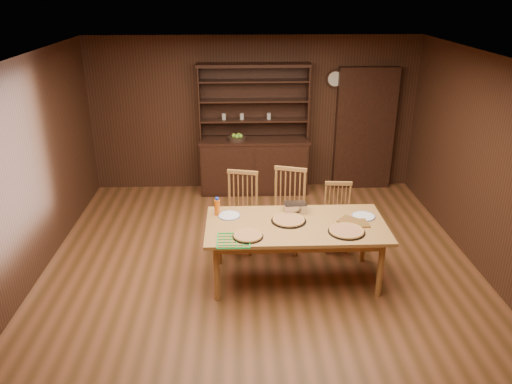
{
  "coord_description": "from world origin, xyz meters",
  "views": [
    {
      "loc": [
        -0.26,
        -5.31,
        3.35
      ],
      "look_at": [
        -0.05,
        0.4,
        0.96
      ],
      "focal_mm": 35.0,
      "sensor_mm": 36.0,
      "label": 1
    }
  ],
  "objects_px": {
    "china_hutch": "(254,158)",
    "chair_center": "(288,206)",
    "juice_bottle": "(217,207)",
    "dining_table": "(296,229)",
    "chair_left": "(241,208)",
    "chair_right": "(337,214)"
  },
  "relations": [
    {
      "from": "chair_center",
      "to": "juice_bottle",
      "type": "xyz_separation_m",
      "value": [
        -0.92,
        -0.56,
        0.26
      ]
    },
    {
      "from": "dining_table",
      "to": "chair_center",
      "type": "bearing_deg",
      "value": 90.49
    },
    {
      "from": "dining_table",
      "to": "chair_left",
      "type": "xyz_separation_m",
      "value": [
        -0.63,
        0.86,
        -0.11
      ]
    },
    {
      "from": "dining_table",
      "to": "chair_right",
      "type": "height_order",
      "value": "chair_right"
    },
    {
      "from": "dining_table",
      "to": "chair_left",
      "type": "bearing_deg",
      "value": 126.3
    },
    {
      "from": "dining_table",
      "to": "chair_center",
      "type": "relative_size",
      "value": 1.9
    },
    {
      "from": "dining_table",
      "to": "chair_center",
      "type": "distance_m",
      "value": 0.85
    },
    {
      "from": "chair_left",
      "to": "chair_center",
      "type": "height_order",
      "value": "chair_center"
    },
    {
      "from": "china_hutch",
      "to": "chair_center",
      "type": "relative_size",
      "value": 1.95
    },
    {
      "from": "dining_table",
      "to": "juice_bottle",
      "type": "distance_m",
      "value": 0.99
    },
    {
      "from": "chair_center",
      "to": "chair_right",
      "type": "xyz_separation_m",
      "value": [
        0.66,
        -0.05,
        -0.11
      ]
    },
    {
      "from": "dining_table",
      "to": "chair_left",
      "type": "relative_size",
      "value": 1.97
    },
    {
      "from": "dining_table",
      "to": "chair_center",
      "type": "height_order",
      "value": "chair_center"
    },
    {
      "from": "china_hutch",
      "to": "dining_table",
      "type": "xyz_separation_m",
      "value": [
        0.4,
        -2.84,
        0.08
      ]
    },
    {
      "from": "chair_center",
      "to": "chair_right",
      "type": "height_order",
      "value": "chair_center"
    },
    {
      "from": "chair_left",
      "to": "juice_bottle",
      "type": "distance_m",
      "value": 0.71
    },
    {
      "from": "dining_table",
      "to": "chair_center",
      "type": "xyz_separation_m",
      "value": [
        -0.01,
        0.85,
        -0.09
      ]
    },
    {
      "from": "chair_center",
      "to": "chair_right",
      "type": "distance_m",
      "value": 0.67
    },
    {
      "from": "chair_right",
      "to": "china_hutch",
      "type": "bearing_deg",
      "value": 121.44
    },
    {
      "from": "china_hutch",
      "to": "chair_center",
      "type": "xyz_separation_m",
      "value": [
        0.39,
        -1.99,
        -0.0
      ]
    },
    {
      "from": "china_hutch",
      "to": "juice_bottle",
      "type": "height_order",
      "value": "china_hutch"
    },
    {
      "from": "juice_bottle",
      "to": "chair_center",
      "type": "bearing_deg",
      "value": 31.13
    }
  ]
}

